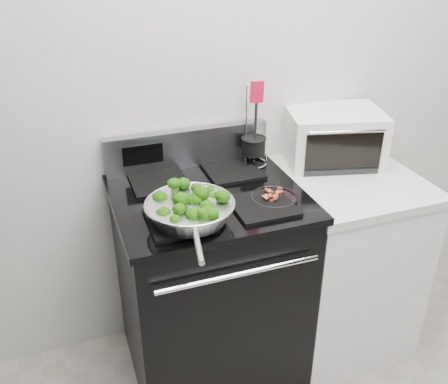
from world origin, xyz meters
name	(u,v)px	position (x,y,z in m)	size (l,w,h in m)	color
back_wall	(247,73)	(0.00, 1.75, 1.35)	(4.00, 0.02, 2.70)	silver
gas_range	(210,282)	(-0.30, 1.41, 0.49)	(0.79, 0.69, 1.13)	black
counter	(339,258)	(0.39, 1.41, 0.46)	(0.62, 0.68, 0.92)	white
skillet	(190,210)	(-0.43, 1.23, 1.00)	(0.34, 0.54, 0.07)	silver
broccoli_pile	(190,205)	(-0.43, 1.23, 1.02)	(0.27, 0.27, 0.09)	black
bacon_plate	(274,195)	(-0.06, 1.29, 0.97)	(0.19, 0.19, 0.04)	black
utensil_holder	(253,150)	(-0.01, 1.63, 1.02)	(0.13, 0.13, 0.40)	silver
toaster_oven	(333,136)	(0.40, 1.60, 1.05)	(0.51, 0.43, 0.25)	silver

